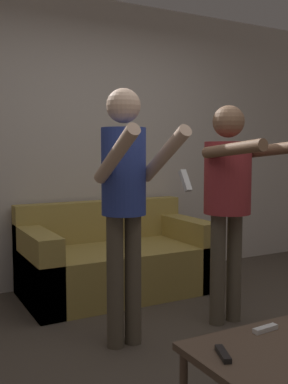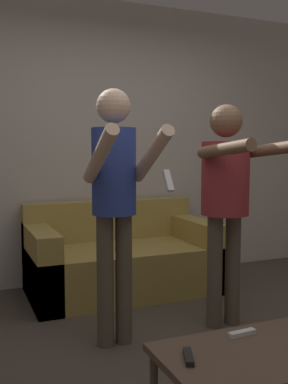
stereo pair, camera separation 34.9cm
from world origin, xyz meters
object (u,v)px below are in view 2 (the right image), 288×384
(remote_mid, at_px, (188,357))
(couch, at_px, (121,261))
(person_standing_right, at_px, (227,188))
(coffee_table, at_px, (266,356))
(remote_far, at_px, (242,333))
(person_standing_left, at_px, (115,190))

(remote_mid, bearing_deg, couch, 78.38)
(person_standing_right, bearing_deg, coffee_table, -113.55)
(couch, relative_size, coffee_table, 1.63)
(remote_far, bearing_deg, person_standing_right, 61.87)
(person_standing_left, xyz_separation_m, remote_mid, (-0.01, -1.01, -0.65))
(remote_mid, bearing_deg, person_standing_right, 50.22)
(remote_mid, xyz_separation_m, remote_far, (0.37, 0.12, 0.00))
(coffee_table, bearing_deg, couch, 88.78)
(person_standing_left, xyz_separation_m, person_standing_right, (0.83, -0.00, -0.01))
(remote_far, bearing_deg, coffee_table, -85.43)
(person_standing_left, distance_m, coffee_table, 1.32)
(person_standing_right, bearing_deg, couch, 111.44)
(couch, xyz_separation_m, person_standing_right, (0.42, -1.06, 0.73))
(person_standing_right, bearing_deg, remote_mid, -129.78)
(person_standing_right, relative_size, coffee_table, 1.58)
(person_standing_left, relative_size, remote_far, 10.89)
(couch, relative_size, person_standing_left, 0.99)
(couch, distance_m, remote_far, 1.95)
(coffee_table, bearing_deg, person_standing_right, 66.45)
(remote_mid, distance_m, remote_far, 0.39)
(remote_far, bearing_deg, remote_mid, -161.46)
(couch, height_order, coffee_table, couch)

